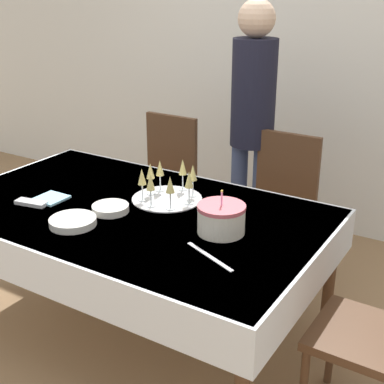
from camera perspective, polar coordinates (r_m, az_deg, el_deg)
ground_plane at (r=3.10m, az=-5.92°, el=-14.71°), size 12.00×12.00×0.00m
wall_back at (r=4.17m, az=9.81°, el=14.80°), size 8.00×0.05×2.70m
dining_table at (r=2.76m, az=-6.45°, el=-3.65°), size 1.95×1.17×0.76m
dining_chair_far_left at (r=3.71m, az=-3.08°, el=1.29°), size 0.42×0.42×0.97m
dining_chair_far_right at (r=3.33m, az=9.23°, el=-1.46°), size 0.42×0.42×0.97m
birthday_cake at (r=2.42m, az=3.12°, el=-2.88°), size 0.22×0.22×0.21m
champagne_tray at (r=2.78m, az=-2.67°, el=0.80°), size 0.37×0.37×0.18m
plate_stack_main at (r=2.58m, az=-12.59°, el=-3.10°), size 0.22×0.22×0.03m
plate_stack_dessert at (r=2.69m, az=-8.70°, el=-1.74°), size 0.18×0.18×0.03m
cake_knife at (r=2.25m, az=1.88°, el=-6.89°), size 0.28×0.13×0.00m
fork_pile at (r=2.86m, az=-16.77°, el=-1.12°), size 0.18×0.09×0.02m
napkin_pile at (r=2.90m, az=-14.82°, el=-0.67°), size 0.15×0.15×0.01m
person_standing at (r=3.43m, az=6.50°, el=8.47°), size 0.28×0.28×1.73m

